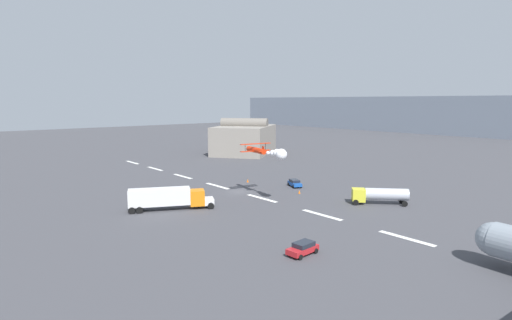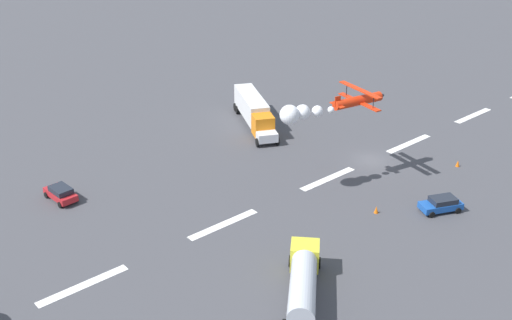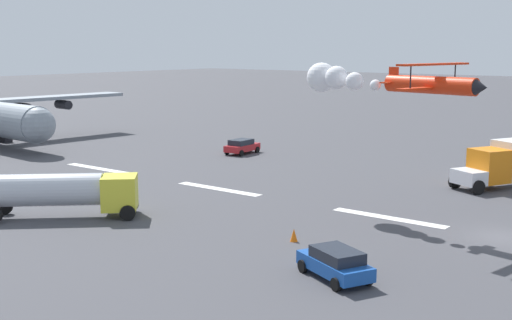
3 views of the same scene
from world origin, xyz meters
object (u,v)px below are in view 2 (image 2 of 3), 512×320
fuel_tanker_truck (303,279)px  airport_staff_sedan (441,204)px  followme_car_yellow (61,193)px  traffic_cone_near (458,163)px  semi_truck_orange (254,110)px  traffic_cone_far (376,210)px  stunt_biplane_red (322,108)px

fuel_tanker_truck → airport_staff_sedan: size_ratio=1.90×
followme_car_yellow → traffic_cone_near: size_ratio=5.66×
airport_staff_sedan → followme_car_yellow: bearing=-44.1°
semi_truck_orange → traffic_cone_far: size_ratio=18.30×
stunt_biplane_red → airport_staff_sedan: (-5.26, 12.00, -8.07)m
followme_car_yellow → traffic_cone_near: bearing=149.6°
stunt_biplane_red → followme_car_yellow: size_ratio=3.14×
stunt_biplane_red → traffic_cone_near: 19.14m
stunt_biplane_red → followme_car_yellow: stunt_biplane_red is taller
followme_car_yellow → airport_staff_sedan: (-27.91, 27.02, 0.00)m
fuel_tanker_truck → traffic_cone_near: 30.82m
fuel_tanker_truck → followme_car_yellow: fuel_tanker_truck is taller
stunt_biplane_red → followme_car_yellow: bearing=-33.5°
traffic_cone_far → followme_car_yellow: bearing=-45.4°
airport_staff_sedan → traffic_cone_near: airport_staff_sedan is taller
semi_truck_orange → traffic_cone_near: bearing=111.2°
fuel_tanker_truck → stunt_biplane_red: bearing=-139.5°
semi_truck_orange → traffic_cone_far: semi_truck_orange is taller
fuel_tanker_truck → traffic_cone_near: fuel_tanker_truck is taller
fuel_tanker_truck → traffic_cone_near: size_ratio=11.53×
semi_truck_orange → traffic_cone_near: 26.79m
stunt_biplane_red → traffic_cone_far: size_ratio=17.76×
followme_car_yellow → traffic_cone_far: 32.35m
followme_car_yellow → semi_truck_orange: bearing=-174.9°
semi_truck_orange → followme_car_yellow: bearing=5.1°
traffic_cone_near → followme_car_yellow: bearing=-30.4°
stunt_biplane_red → semi_truck_orange: bearing=-108.3°
fuel_tanker_truck → traffic_cone_far: size_ratio=11.53×
followme_car_yellow → fuel_tanker_truck: bearing=105.7°
airport_staff_sedan → fuel_tanker_truck: bearing=1.9°
semi_truck_orange → followme_car_yellow: (28.46, 2.52, -1.31)m
airport_staff_sedan → traffic_cone_far: bearing=-37.4°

